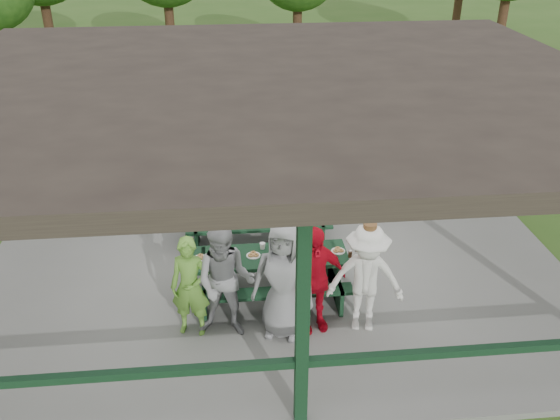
{
  "coord_description": "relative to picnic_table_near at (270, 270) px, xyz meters",
  "views": [
    {
      "loc": [
        -0.76,
        -9.0,
        5.78
      ],
      "look_at": [
        0.09,
        -0.3,
        1.16
      ],
      "focal_mm": 38.0,
      "sensor_mm": 36.0,
      "label": 1
    }
  ],
  "objects": [
    {
      "name": "table_setting",
      "position": [
        0.21,
        0.04,
        0.31
      ],
      "size": [
        2.45,
        0.45,
        0.1
      ],
      "color": "white",
      "rests_on": "picnic_table_near"
    },
    {
      "name": "concrete_slab",
      "position": [
        0.16,
        1.2,
        -0.52
      ],
      "size": [
        10.0,
        8.0,
        0.1
      ],
      "primitive_type": "cube",
      "color": "slate",
      "rests_on": "ground"
    },
    {
      "name": "spectator_blue",
      "position": [
        -1.72,
        3.32,
        0.52
      ],
      "size": [
        0.84,
        0.68,
        1.98
      ],
      "primitive_type": "imported",
      "rotation": [
        0.0,
        0.0,
        3.47
      ],
      "color": "#3C499C",
      "rests_on": "concrete_slab"
    },
    {
      "name": "picnic_table_near",
      "position": [
        0.0,
        0.0,
        0.0
      ],
      "size": [
        2.43,
        1.39,
        0.75
      ],
      "color": "black",
      "rests_on": "concrete_slab"
    },
    {
      "name": "spectator_lblue",
      "position": [
        -0.32,
        2.97,
        0.32
      ],
      "size": [
        1.53,
        1.02,
        1.58
      ],
      "primitive_type": "imported",
      "rotation": [
        0.0,
        0.0,
        3.56
      ],
      "color": "#8AA3D5",
      "rests_on": "concrete_slab"
    },
    {
      "name": "contestant_red",
      "position": [
        0.55,
        -0.86,
        0.38
      ],
      "size": [
        1.05,
        0.6,
        1.69
      ],
      "primitive_type": "imported",
      "rotation": [
        0.0,
        0.0,
        0.2
      ],
      "color": "#BB0919",
      "rests_on": "concrete_slab"
    },
    {
      "name": "pavilion_structure",
      "position": [
        0.16,
        1.2,
        2.6
      ],
      "size": [
        10.6,
        8.6,
        3.24
      ],
      "color": "black",
      "rests_on": "concrete_slab"
    },
    {
      "name": "farm_trailer",
      "position": [
        -1.68,
        9.41,
        0.16
      ],
      "size": [
        4.15,
        2.74,
        1.47
      ],
      "rotation": [
        0.0,
        0.0,
        0.39
      ],
      "color": "navy",
      "rests_on": "ground"
    },
    {
      "name": "spectator_grey",
      "position": [
        1.95,
        2.86,
        0.32
      ],
      "size": [
        0.81,
        0.66,
        1.58
      ],
      "primitive_type": "imported",
      "rotation": [
        0.0,
        0.0,
        3.07
      ],
      "color": "gray",
      "rests_on": "concrete_slab"
    },
    {
      "name": "ground",
      "position": [
        0.16,
        1.2,
        -0.57
      ],
      "size": [
        90.0,
        90.0,
        0.0
      ],
      "primitive_type": "plane",
      "color": "#31571B",
      "rests_on": "ground"
    },
    {
      "name": "pickup_truck",
      "position": [
        3.54,
        9.26,
        0.25
      ],
      "size": [
        6.24,
        3.61,
        1.64
      ],
      "primitive_type": "imported",
      "rotation": [
        0.0,
        0.0,
        1.73
      ],
      "color": "silver",
      "rests_on": "ground"
    },
    {
      "name": "contestant_white_fedora",
      "position": [
        1.3,
        -0.94,
        0.39
      ],
      "size": [
        1.21,
        0.85,
        1.76
      ],
      "rotation": [
        0.0,
        0.0,
        -0.21
      ],
      "color": "silver",
      "rests_on": "concrete_slab"
    },
    {
      "name": "contestant_green",
      "position": [
        -1.2,
        -0.79,
        0.31
      ],
      "size": [
        0.64,
        0.49,
        1.57
      ],
      "primitive_type": "imported",
      "rotation": [
        0.0,
        0.0,
        -0.21
      ],
      "color": "#5C9530",
      "rests_on": "concrete_slab"
    },
    {
      "name": "contestant_grey_left",
      "position": [
        -0.7,
        -0.86,
        0.42
      ],
      "size": [
        0.97,
        0.82,
        1.77
      ],
      "primitive_type": "imported",
      "rotation": [
        0.0,
        0.0,
        -0.19
      ],
      "color": "gray",
      "rests_on": "concrete_slab"
    },
    {
      "name": "contestant_grey_mid",
      "position": [
        0.12,
        -0.93,
        0.45
      ],
      "size": [
        1.04,
        0.84,
        1.84
      ],
      "primitive_type": "imported",
      "rotation": [
        0.0,
        0.0,
        -0.33
      ],
      "color": "gray",
      "rests_on": "concrete_slab"
    },
    {
      "name": "picnic_table_far",
      "position": [
        -0.07,
        2.0,
        0.01
      ],
      "size": [
        2.64,
        1.39,
        0.75
      ],
      "color": "black",
      "rests_on": "concrete_slab"
    }
  ]
}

